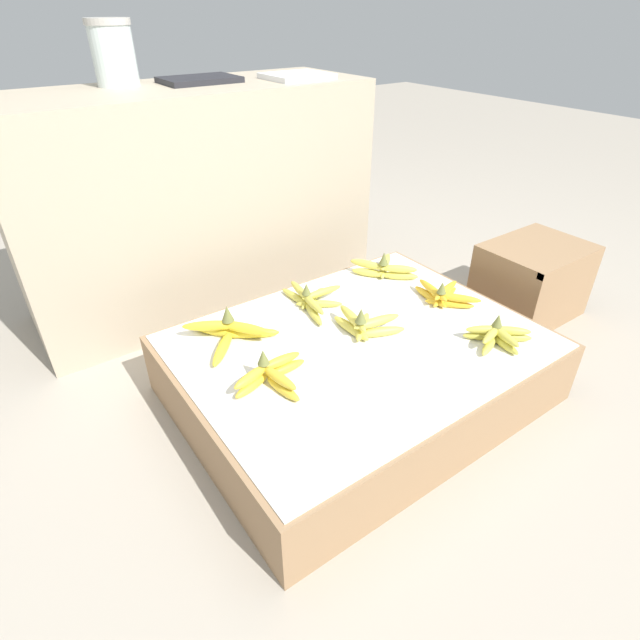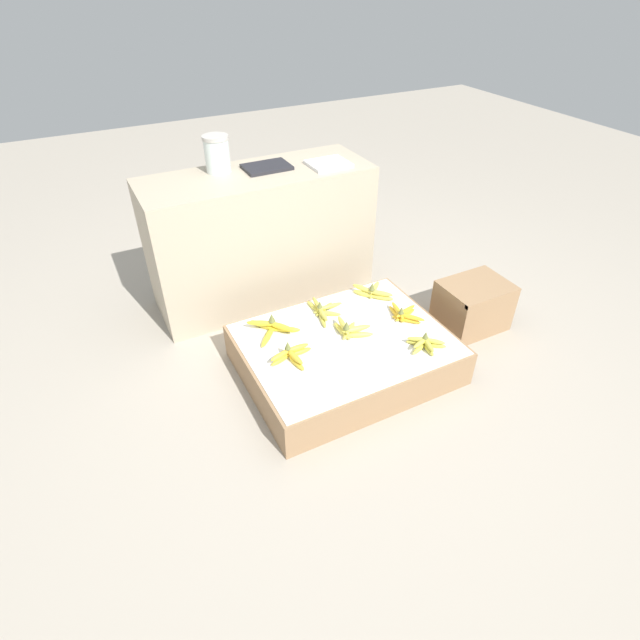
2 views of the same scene
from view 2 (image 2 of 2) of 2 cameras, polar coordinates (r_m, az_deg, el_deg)
The scene contains 14 objects.
ground_plane at distance 2.59m, azimuth 2.80°, elevation -5.52°, with size 10.00×10.00×0.00m, color #A89E8E.
display_platform at distance 2.52m, azimuth 2.86°, elevation -3.89°, with size 1.01×0.78×0.19m.
back_vendor_table at distance 2.96m, azimuth -6.74°, elevation 9.31°, with size 1.27×0.46×0.78m.
wooden_crate at distance 2.91m, azimuth 17.06°, elevation 1.61°, with size 0.37×0.28×0.28m.
banana_bunch_front_midright at distance 2.44m, azimuth 11.92°, elevation -2.63°, with size 0.19×0.16×0.09m.
banana_bunch_middle_left at distance 2.32m, azimuth -3.28°, elevation -3.99°, with size 0.22×0.15×0.09m.
banana_bunch_middle_midleft at distance 2.47m, azimuth 3.39°, elevation -1.11°, with size 0.17×0.19×0.10m.
banana_bunch_middle_midright at distance 2.61m, azimuth 9.51°, elevation 0.66°, with size 0.16×0.22×0.09m.
banana_bunch_back_left at distance 2.49m, azimuth -5.53°, elevation -0.84°, with size 0.25×0.24×0.11m.
banana_bunch_back_midleft at distance 2.61m, azimuth 0.27°, elevation 1.13°, with size 0.18×0.25×0.09m.
banana_bunch_back_midright at distance 2.76m, azimuth 6.06°, elevation 3.25°, with size 0.17×0.21×0.10m.
glass_jar at distance 2.82m, azimuth -11.69°, elevation 18.11°, with size 0.14×0.14×0.19m.
foam_tray_white at distance 2.89m, azimuth 0.96°, elevation 17.43°, with size 0.22×0.19×0.02m.
foam_tray_dark at distance 2.85m, azimuth -6.10°, elevation 17.00°, with size 0.25×0.18×0.02m.
Camera 2 is at (-0.99, -1.64, 1.74)m, focal length 28.00 mm.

